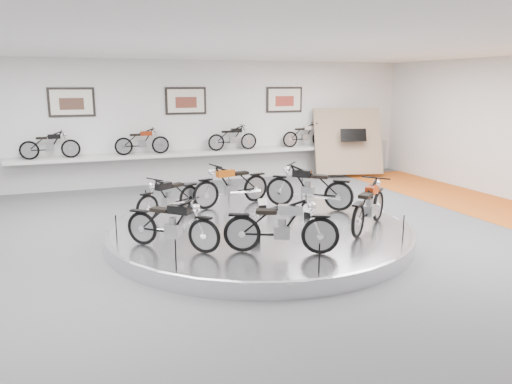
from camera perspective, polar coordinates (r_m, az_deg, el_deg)
name	(u,v)px	position (r m, az deg, el deg)	size (l,w,h in m)	color
floor	(265,242)	(10.47, 0.98, -5.76)	(16.00, 16.00, 0.00)	#565658
ceiling	(265,43)	(9.98, 1.07, 16.64)	(16.00, 16.00, 0.00)	white
wall_back	(186,122)	(16.71, -7.97, 7.88)	(16.00, 16.00, 0.00)	white
orange_carpet_strip	(511,213)	(14.35, 27.14, -2.14)	(2.40, 12.60, 0.01)	orange
dado_band	(188,166)	(16.86, -7.81, 2.96)	(15.68, 0.04, 1.10)	#BCBCBA
display_platform	(259,231)	(10.69, 0.39, -4.53)	(6.40, 6.40, 0.30)	silver
platform_rim	(259,226)	(10.65, 0.39, -3.91)	(6.40, 6.40, 0.10)	#B2B2BA
shelf	(189,154)	(16.52, -7.64, 4.36)	(11.00, 0.55, 0.10)	silver
poster_left	(72,102)	(16.22, -20.33, 9.60)	(1.35, 0.06, 0.88)	white
poster_center	(186,101)	(16.63, -8.02, 10.28)	(1.35, 0.06, 0.88)	white
poster_right	(284,100)	(17.74, 3.26, 10.49)	(1.35, 0.06, 0.88)	white
display_panel	(348,141)	(18.05, 10.46, 5.72)	(2.40, 0.12, 2.40)	#907B5C
shelf_bike_a	(50,147)	(16.06, -22.48, 4.81)	(1.22, 0.42, 0.73)	black
shelf_bike_b	(142,143)	(16.20, -12.87, 5.49)	(1.22, 0.42, 0.73)	maroon
shelf_bike_c	(233,139)	(16.87, -2.69, 6.03)	(1.22, 0.42, 0.73)	black
shelf_bike_d	(305,136)	(17.88, 5.62, 6.34)	(1.22, 0.42, 0.73)	silver
bike_a	(309,186)	(11.98, 6.06, 0.64)	(1.83, 0.65, 1.08)	black
bike_b	(231,184)	(12.23, -2.83, 0.87)	(1.79, 0.63, 1.05)	#B54E0D
bike_c	(169,196)	(11.37, -9.92, -0.49)	(1.58, 0.56, 0.93)	black
bike_d	(172,223)	(9.12, -9.57, -3.55)	(1.63, 0.58, 0.96)	black
bike_e	(281,225)	(8.77, 2.88, -3.82)	(1.73, 0.61, 1.02)	silver
bike_f	(369,205)	(10.46, 12.78, -1.45)	(1.74, 0.62, 1.03)	maroon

